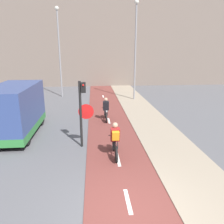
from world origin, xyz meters
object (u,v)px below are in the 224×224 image
(cyclist_far, at_px, (106,110))
(cyclist_near, at_px, (115,141))
(traffic_light_pole, at_px, (82,107))
(van, at_px, (15,111))
(street_lamp_far, at_px, (59,45))
(street_lamp_sidewalk, at_px, (136,43))

(cyclist_far, bearing_deg, cyclist_near, -89.05)
(cyclist_far, bearing_deg, traffic_light_pole, -108.18)
(cyclist_near, bearing_deg, cyclist_far, 90.95)
(cyclist_far, height_order, van, van)
(street_lamp_far, xyz_separation_m, cyclist_far, (3.69, -7.69, -4.06))
(traffic_light_pole, xyz_separation_m, van, (-3.46, 1.78, -0.60))
(cyclist_near, bearing_deg, van, 148.81)
(traffic_light_pole, relative_size, street_lamp_far, 0.38)
(street_lamp_far, bearing_deg, street_lamp_sidewalk, -16.39)
(cyclist_near, distance_m, cyclist_far, 4.86)
(street_lamp_sidewalk, xyz_separation_m, cyclist_near, (-2.76, -10.63, -4.13))
(cyclist_near, bearing_deg, traffic_light_pole, 139.67)
(traffic_light_pole, height_order, van, traffic_light_pole)
(traffic_light_pole, relative_size, cyclist_near, 1.80)
(traffic_light_pole, height_order, cyclist_near, traffic_light_pole)
(street_lamp_far, bearing_deg, cyclist_far, -64.38)
(cyclist_far, bearing_deg, street_lamp_far, 115.62)
(street_lamp_far, xyz_separation_m, cyclist_near, (3.77, -12.55, -4.01))
(cyclist_near, xyz_separation_m, van, (-4.77, 2.89, 0.54))
(street_lamp_far, distance_m, cyclist_near, 13.70)
(cyclist_near, relative_size, cyclist_far, 1.04)
(street_lamp_far, height_order, cyclist_near, street_lamp_far)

